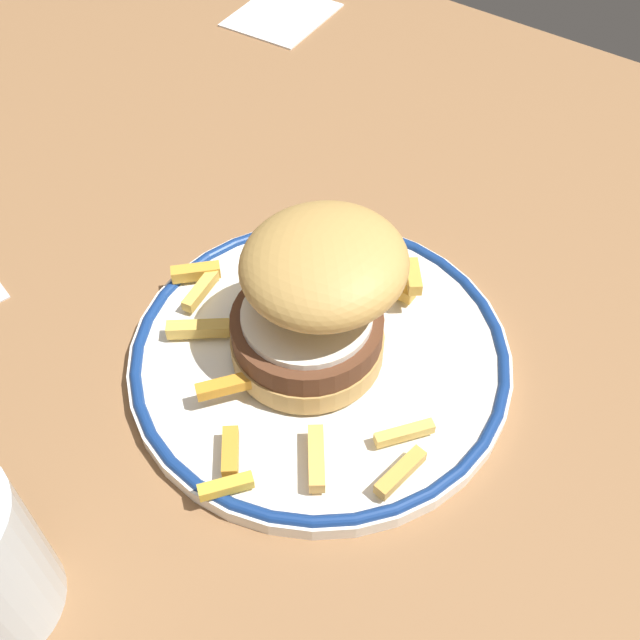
% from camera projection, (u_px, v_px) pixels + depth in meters
% --- Properties ---
extents(ground_plane, '(1.39, 0.97, 0.04)m').
position_uv_depth(ground_plane, '(395.00, 392.00, 0.55)').
color(ground_plane, olive).
extents(dinner_plate, '(0.26, 0.26, 0.02)m').
position_uv_depth(dinner_plate, '(320.00, 355.00, 0.53)').
color(dinner_plate, white).
rests_on(dinner_plate, ground_plane).
extents(burger, '(0.15, 0.15, 0.10)m').
position_uv_depth(burger, '(316.00, 297.00, 0.49)').
color(burger, tan).
rests_on(burger, dinner_plate).
extents(fries_pile, '(0.23, 0.23, 0.03)m').
position_uv_depth(fries_pile, '(285.00, 347.00, 0.52)').
color(fries_pile, gold).
rests_on(fries_pile, dinner_plate).
extents(napkin, '(0.10, 0.12, 0.00)m').
position_uv_depth(napkin, '(282.00, 14.00, 0.85)').
color(napkin, white).
rests_on(napkin, ground_plane).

